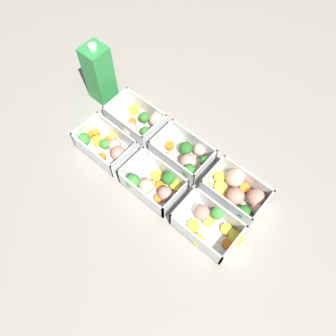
# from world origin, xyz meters

# --- Properties ---
(ground_plane) EXTENTS (4.00, 4.00, 0.00)m
(ground_plane) POSITION_xyz_m (0.00, 0.00, 0.00)
(ground_plane) COLOR gray
(container_near_left) EXTENTS (0.17, 0.11, 0.06)m
(container_near_left) POSITION_xyz_m (-0.18, -0.06, 0.02)
(container_near_left) COLOR white
(container_near_left) RESTS_ON ground_plane
(container_near_center) EXTENTS (0.16, 0.12, 0.06)m
(container_near_center) POSITION_xyz_m (0.00, -0.06, 0.02)
(container_near_center) COLOR white
(container_near_center) RESTS_ON ground_plane
(container_near_right) EXTENTS (0.17, 0.12, 0.06)m
(container_near_right) POSITION_xyz_m (0.18, -0.05, 0.02)
(container_near_right) COLOR white
(container_near_right) RESTS_ON ground_plane
(container_far_left) EXTENTS (0.17, 0.14, 0.06)m
(container_far_left) POSITION_xyz_m (-0.17, 0.06, 0.02)
(container_far_left) COLOR white
(container_far_left) RESTS_ON ground_plane
(container_far_center) EXTENTS (0.16, 0.12, 0.06)m
(container_far_center) POSITION_xyz_m (0.01, 0.06, 0.03)
(container_far_center) COLOR white
(container_far_center) RESTS_ON ground_plane
(container_far_right) EXTENTS (0.19, 0.12, 0.06)m
(container_far_right) POSITION_xyz_m (0.19, 0.06, 0.02)
(container_far_right) COLOR white
(container_far_right) RESTS_ON ground_plane
(juice_carton) EXTENTS (0.07, 0.07, 0.20)m
(juice_carton) POSITION_xyz_m (-0.33, 0.08, 0.10)
(juice_carton) COLOR green
(juice_carton) RESTS_ON ground_plane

